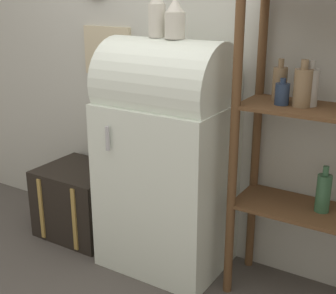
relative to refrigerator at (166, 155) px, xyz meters
name	(u,v)px	position (x,y,z in m)	size (l,w,h in m)	color
ground_plane	(144,280)	(0.00, -0.26, -0.74)	(12.00, 12.00, 0.00)	#4C4742
wall_back	(192,49)	(0.00, 0.31, 0.61)	(7.00, 0.09, 2.70)	#B7B7AD
refrigerator	(166,155)	(0.00, 0.00, 0.00)	(0.75, 0.60, 1.44)	silver
suitcase_trunk	(82,201)	(-0.72, 0.00, -0.49)	(0.56, 0.50, 0.50)	black
shelf_unit	(303,131)	(0.80, 0.08, 0.26)	(0.69, 0.38, 1.70)	brown
vase_left	(157,13)	(-0.07, 0.01, 0.84)	(0.10, 0.10, 0.28)	beige
vase_center	(175,20)	(0.06, -0.01, 0.81)	(0.11, 0.11, 0.22)	beige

